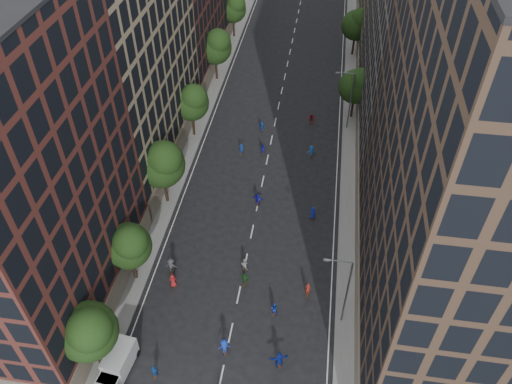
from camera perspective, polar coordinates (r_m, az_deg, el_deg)
ground at (r=71.38m, az=1.72°, el=5.73°), size 240.00×240.00×0.00m
sidewalk_left at (r=79.31m, az=-6.33°, el=9.75°), size 4.00×105.00×0.15m
sidewalk_right at (r=77.37m, az=11.38°, el=8.18°), size 4.00×105.00×0.15m
bldg_left_a at (r=46.79m, az=-26.62°, el=0.68°), size 14.00×22.00×30.00m
bldg_left_b at (r=63.10m, az=-16.73°, el=16.72°), size 14.00×26.00×34.00m
bldg_right_a at (r=42.25m, az=24.06°, el=2.18°), size 14.00×30.00×36.00m
bldg_right_b at (r=67.35m, az=19.55°, el=17.28°), size 14.00×28.00×33.00m
tree_left_0 at (r=45.75m, az=-18.62°, el=-14.81°), size 5.20×5.20×8.83m
tree_left_1 at (r=51.31m, az=-14.35°, el=-5.88°), size 4.80×4.80×8.21m
tree_left_2 at (r=58.70m, az=-10.66°, el=3.30°), size 5.60×5.60×9.45m
tree_left_3 at (r=69.80m, az=-7.34°, el=10.24°), size 5.00×5.00×8.58m
tree_left_4 at (r=83.14m, az=-4.59°, el=16.31°), size 5.40×5.40×9.08m
tree_left_5 at (r=97.58m, az=-2.53°, el=20.28°), size 4.80×4.80×8.33m
tree_right_a at (r=74.68m, az=11.49°, el=11.89°), size 5.00×5.00×8.39m
tree_right_b at (r=92.36m, az=11.54°, el=18.34°), size 5.20×5.20×8.83m
streetlamp_near at (r=47.61m, az=10.14°, el=-10.83°), size 2.64×0.22×9.06m
streetlamp_far at (r=72.41m, az=10.63°, el=10.53°), size 2.64×0.22×9.06m
cargo_van at (r=48.96m, az=-15.53°, el=-18.34°), size 2.67×4.81×2.45m
skater_2 at (r=51.02m, az=2.11°, el=-13.18°), size 0.84×0.72×1.49m
skater_3 at (r=48.63m, az=-3.63°, el=-17.24°), size 1.38×1.07×1.89m
skater_4 at (r=48.42m, az=-11.50°, el=-19.45°), size 0.95×0.46×1.58m
skater_5 at (r=47.96m, az=2.67°, el=-18.59°), size 1.83×1.10×1.88m
skater_6 at (r=53.55m, az=-9.47°, el=-9.98°), size 0.96×0.77×1.70m
skater_7 at (r=52.52m, az=5.94°, el=-10.99°), size 0.60×0.40×1.64m
skater_8 at (r=54.25m, az=-1.33°, el=-8.30°), size 0.85×0.70×1.61m
skater_9 at (r=54.68m, az=-9.66°, el=-8.32°), size 1.27×0.76×1.93m
skater_10 at (r=53.02m, az=-1.26°, el=-9.91°), size 1.04×0.61×1.67m
skater_11 at (r=61.17m, az=0.19°, el=-0.85°), size 1.53×0.72×1.58m
skater_12 at (r=59.84m, az=6.51°, el=-2.39°), size 0.81×0.54×1.63m
skater_13 at (r=68.73m, az=-1.69°, el=4.94°), size 0.67×0.50×1.69m
skater_14 at (r=68.82m, az=0.74°, el=4.92°), size 0.76×0.61×1.50m
skater_15 at (r=68.73m, az=6.35°, el=4.64°), size 1.19×0.89×1.65m
skater_16 at (r=73.01m, az=0.66°, el=7.51°), size 1.05×0.72×1.66m
skater_17 at (r=75.07m, az=6.34°, el=8.30°), size 1.51×0.65×1.57m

